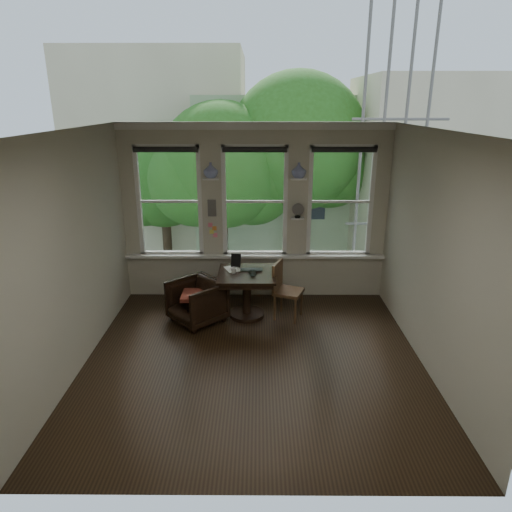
{
  "coord_description": "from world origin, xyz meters",
  "views": [
    {
      "loc": [
        0.07,
        -5.39,
        3.31
      ],
      "look_at": [
        0.03,
        0.9,
        1.17
      ],
      "focal_mm": 32.0,
      "sensor_mm": 36.0,
      "label": 1
    }
  ],
  "objects_px": {
    "laptop": "(251,271)",
    "mug": "(234,270)",
    "table": "(247,295)",
    "armchair_left": "(197,302)",
    "side_chair_right": "(289,291)"
  },
  "relations": [
    {
      "from": "side_chair_right",
      "to": "armchair_left",
      "type": "bearing_deg",
      "value": 117.03
    },
    {
      "from": "laptop",
      "to": "mug",
      "type": "xyz_separation_m",
      "value": [
        -0.28,
        -0.05,
        0.03
      ]
    },
    {
      "from": "table",
      "to": "mug",
      "type": "bearing_deg",
      "value": -174.3
    },
    {
      "from": "laptop",
      "to": "mug",
      "type": "bearing_deg",
      "value": -170.27
    },
    {
      "from": "table",
      "to": "side_chair_right",
      "type": "xyz_separation_m",
      "value": [
        0.66,
        -0.05,
        0.09
      ]
    },
    {
      "from": "armchair_left",
      "to": "laptop",
      "type": "xyz_separation_m",
      "value": [
        0.85,
        0.23,
        0.42
      ]
    },
    {
      "from": "side_chair_right",
      "to": "table",
      "type": "bearing_deg",
      "value": 106.43
    },
    {
      "from": "side_chair_right",
      "to": "mug",
      "type": "relative_size",
      "value": 9.23
    },
    {
      "from": "armchair_left",
      "to": "mug",
      "type": "distance_m",
      "value": 0.76
    },
    {
      "from": "armchair_left",
      "to": "laptop",
      "type": "height_order",
      "value": "laptop"
    },
    {
      "from": "table",
      "to": "side_chair_right",
      "type": "height_order",
      "value": "side_chair_right"
    },
    {
      "from": "armchair_left",
      "to": "laptop",
      "type": "bearing_deg",
      "value": 62.37
    },
    {
      "from": "table",
      "to": "side_chair_right",
      "type": "relative_size",
      "value": 0.98
    },
    {
      "from": "armchair_left",
      "to": "side_chair_right",
      "type": "distance_m",
      "value": 1.45
    },
    {
      "from": "table",
      "to": "laptop",
      "type": "relative_size",
      "value": 2.54
    }
  ]
}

